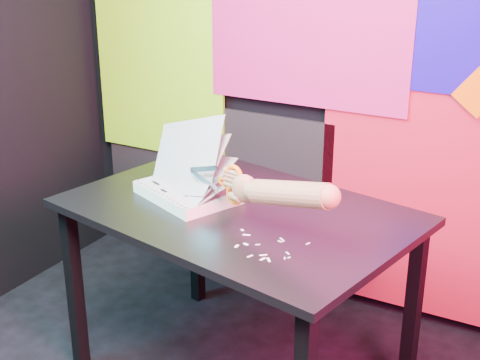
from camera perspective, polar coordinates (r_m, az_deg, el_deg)
The scene contains 7 objects.
room at distance 1.61m, azimuth -7.04°, elevation 7.73°, with size 3.01×3.01×2.71m.
backdrop at distance 2.96m, azimuth 11.12°, elevation 5.71°, with size 2.88×0.05×2.08m.
work_table at distance 2.47m, azimuth -0.18°, elevation -4.28°, with size 1.37×1.04×0.75m.
printout_stack at distance 2.52m, azimuth -4.47°, elevation -0.79°, with size 0.43×0.38×0.34m.
scissors at distance 2.28m, azimuth -0.82°, elevation -0.32°, with size 0.25×0.08×0.15m.
hand_forearm at distance 2.13m, azimuth 3.62°, elevation -1.09°, with size 0.46×0.16×0.16m.
paper_clippings at distance 2.14m, azimuth 1.95°, elevation -5.78°, with size 0.25×0.19×0.00m.
Camera 1 is at (0.92, -1.26, 1.71)m, focal length 50.00 mm.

